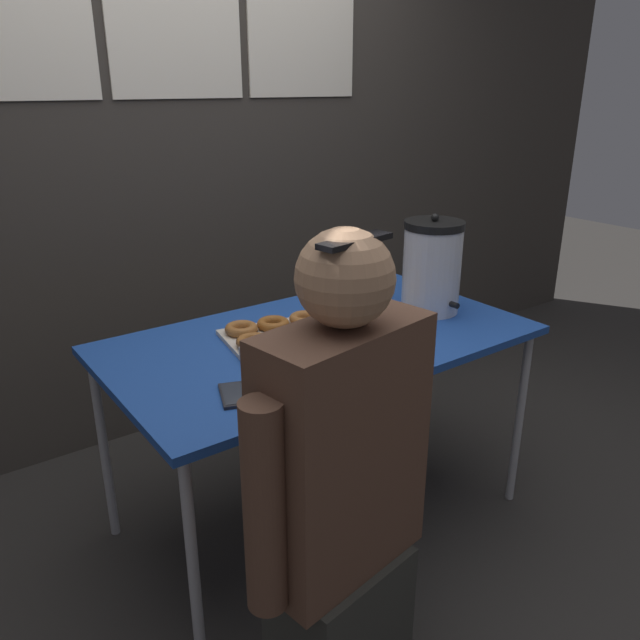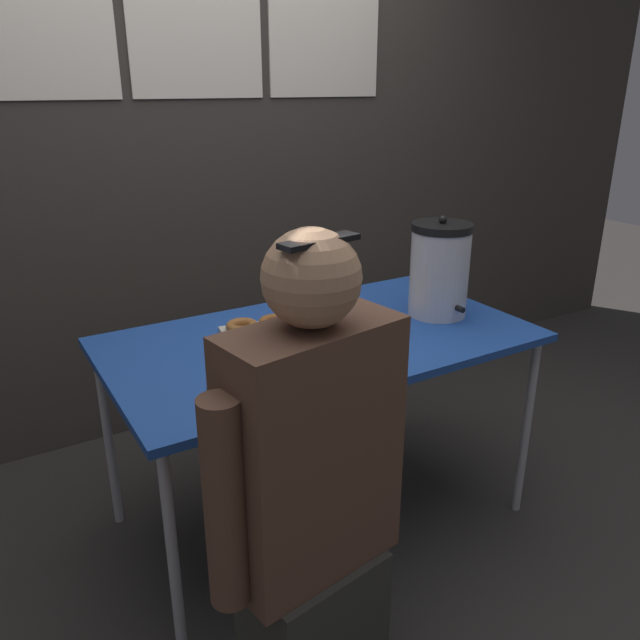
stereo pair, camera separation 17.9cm
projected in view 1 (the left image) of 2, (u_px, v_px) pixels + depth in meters
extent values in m
plane|color=#2D2B28|center=(320.00, 514.00, 2.45)|extent=(12.00, 12.00, 0.00)
cube|color=#38332D|center=(179.00, 134.00, 2.77)|extent=(6.00, 0.10, 2.75)
cube|color=white|center=(174.00, 0.00, 2.55)|extent=(0.60, 0.01, 0.76)
cube|color=white|center=(303.00, 10.00, 2.90)|extent=(0.60, 0.01, 0.76)
cube|color=#1E479E|center=(320.00, 340.00, 2.19)|extent=(1.47, 0.83, 0.03)
cylinder|color=#ADADB2|center=(194.00, 572.00, 1.66)|extent=(0.03, 0.03, 0.73)
cylinder|color=#ADADB2|center=(519.00, 419.00, 2.42)|extent=(0.03, 0.03, 0.73)
cylinder|color=#ADADB2|center=(104.00, 449.00, 2.22)|extent=(0.03, 0.03, 0.73)
cylinder|color=#ADADB2|center=(391.00, 356.00, 2.98)|extent=(0.03, 0.03, 0.73)
cube|color=beige|center=(312.00, 330.00, 2.21)|extent=(0.66, 0.37, 0.02)
cube|color=beige|center=(328.00, 336.00, 2.09)|extent=(0.62, 0.11, 0.04)
torus|color=#965926|center=(253.00, 342.00, 2.05)|extent=(0.15, 0.15, 0.03)
torus|color=#9B5E2B|center=(287.00, 335.00, 2.10)|extent=(0.15, 0.15, 0.03)
torus|color=#A36532|center=(320.00, 329.00, 2.15)|extent=(0.13, 0.13, 0.03)
torus|color=#965926|center=(350.00, 324.00, 2.20)|extent=(0.15, 0.15, 0.03)
torus|color=#985B28|center=(378.00, 318.00, 2.25)|extent=(0.15, 0.15, 0.03)
torus|color=#9C5F2C|center=(241.00, 329.00, 2.16)|extent=(0.16, 0.16, 0.03)
torus|color=brown|center=(273.00, 324.00, 2.20)|extent=(0.16, 0.16, 0.03)
torus|color=#9C5F2C|center=(305.00, 319.00, 2.25)|extent=(0.13, 0.13, 0.03)
torus|color=#A36633|center=(333.00, 313.00, 2.31)|extent=(0.15, 0.15, 0.03)
cylinder|color=silver|center=(432.00, 270.00, 2.37)|extent=(0.22, 0.22, 0.32)
cylinder|color=black|center=(435.00, 225.00, 2.31)|extent=(0.23, 0.23, 0.03)
sphere|color=black|center=(435.00, 218.00, 2.30)|extent=(0.03, 0.03, 0.03)
cylinder|color=black|center=(452.00, 304.00, 2.32)|extent=(0.02, 0.05, 0.02)
cube|color=black|center=(234.00, 395.00, 1.76)|extent=(0.12, 0.16, 0.01)
cube|color=#2D333D|center=(234.00, 393.00, 1.75)|extent=(0.11, 0.14, 0.00)
cube|color=#33332D|center=(340.00, 632.00, 1.63)|extent=(0.37, 0.28, 0.48)
cube|color=brown|center=(342.00, 452.00, 1.44)|extent=(0.44, 0.25, 0.62)
sphere|color=tan|center=(345.00, 278.00, 1.29)|extent=(0.21, 0.21, 0.21)
cube|color=black|center=(355.00, 241.00, 1.24)|extent=(0.19, 0.07, 0.01)
cylinder|color=brown|center=(405.00, 426.00, 1.60)|extent=(0.09, 0.09, 0.50)
cylinder|color=brown|center=(265.00, 509.00, 1.29)|extent=(0.09, 0.09, 0.50)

